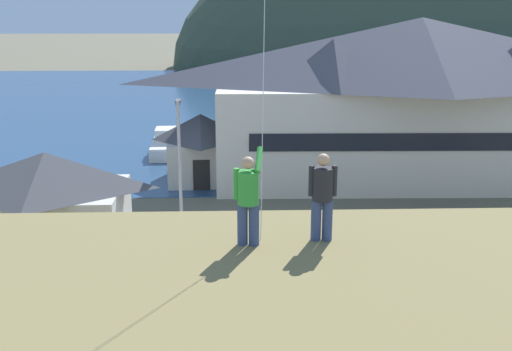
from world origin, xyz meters
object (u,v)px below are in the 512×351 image
at_px(parked_car_back_row_left, 37,309).
at_px(person_companion, 322,194).
at_px(harbor_lodge, 418,95).
at_px(parked_car_back_row_right, 489,257).
at_px(parked_car_lone_by_shed, 312,315).
at_px(parking_light_pole, 180,162).
at_px(moored_boat_wharfside, 167,144).
at_px(parked_car_mid_row_center, 346,247).
at_px(wharf_dock, 211,141).
at_px(storage_shed_waterside, 201,146).
at_px(parked_car_front_row_silver, 177,263).
at_px(storage_shed_near_lot, 49,208).
at_px(person_kite_flyer, 248,197).

distance_m(parked_car_back_row_left, person_companion, 14.28).
height_order(harbor_lodge, parked_car_back_row_right, harbor_lodge).
bearing_deg(parked_car_lone_by_shed, parked_car_back_row_right, 30.39).
bearing_deg(parking_light_pole, moored_boat_wharfside, 98.37).
bearing_deg(person_companion, parked_car_back_row_left, 135.00).
height_order(moored_boat_wharfside, parked_car_mid_row_center, moored_boat_wharfside).
xyz_separation_m(parked_car_lone_by_shed, parked_car_back_row_right, (8.31, 4.87, 0.00)).
distance_m(wharf_dock, parked_car_lone_by_shed, 33.42).
distance_m(wharf_dock, parking_light_pole, 23.45).
bearing_deg(wharf_dock, harbor_lodge, -38.28).
bearing_deg(person_companion, parked_car_mid_row_center, 77.10).
relative_size(storage_shed_waterside, wharf_dock, 0.50).
bearing_deg(storage_shed_waterside, wharf_dock, 89.20).
distance_m(parked_car_front_row_silver, parked_car_back_row_right, 13.49).
height_order(storage_shed_near_lot, parked_car_back_row_right, storage_shed_near_lot).
distance_m(parked_car_back_row_right, parking_light_pole, 14.95).
relative_size(moored_boat_wharfside, parked_car_back_row_right, 1.71).
xyz_separation_m(parked_car_back_row_left, parked_car_mid_row_center, (12.11, 5.44, 0.00)).
distance_m(storage_shed_waterside, wharf_dock, 11.85).
relative_size(storage_shed_near_lot, parking_light_pole, 1.01).
relative_size(harbor_lodge, parked_car_mid_row_center, 6.84).
xyz_separation_m(parked_car_back_row_left, parked_car_back_row_right, (18.12, 4.09, 0.00)).
bearing_deg(parking_light_pole, storage_shed_waterside, 88.01).
xyz_separation_m(wharf_dock, parked_car_back_row_right, (13.16, -28.19, 0.71)).
bearing_deg(moored_boat_wharfside, parked_car_front_row_silver, -82.83).
height_order(harbor_lodge, parking_light_pole, harbor_lodge).
bearing_deg(storage_shed_near_lot, person_kite_flyer, -60.58).
xyz_separation_m(moored_boat_wharfside, parked_car_lone_by_shed, (8.35, -29.90, 0.34)).
bearing_deg(wharf_dock, person_kite_flyer, -86.63).
bearing_deg(parked_car_back_row_right, storage_shed_waterside, 128.88).
bearing_deg(moored_boat_wharfside, harbor_lodge, -24.82).
height_order(parked_car_lone_by_shed, parking_light_pole, parking_light_pole).
xyz_separation_m(parked_car_back_row_right, person_companion, (-9.29, -12.93, 6.91)).
bearing_deg(parked_car_front_row_silver, wharf_dock, 89.33).
height_order(harbor_lodge, person_companion, harbor_lodge).
distance_m(wharf_dock, parked_car_front_row_silver, 28.35).
xyz_separation_m(storage_shed_near_lot, person_kite_flyer, (8.72, -15.47, 5.22)).
bearing_deg(storage_shed_near_lot, parked_car_back_row_right, -6.91).
height_order(storage_shed_near_lot, person_companion, person_companion).
bearing_deg(person_companion, harbor_lodge, 70.03).
relative_size(harbor_lodge, parked_car_front_row_silver, 6.83).
bearing_deg(storage_shed_waterside, parked_car_mid_row_center, -64.28).
bearing_deg(parked_car_front_row_silver, moored_boat_wharfside, 97.17).
bearing_deg(parked_car_lone_by_shed, wharf_dock, 98.34).
distance_m(harbor_lodge, storage_shed_waterside, 15.17).
xyz_separation_m(storage_shed_near_lot, parked_car_back_row_left, (1.32, -6.44, -1.70)).
relative_size(moored_boat_wharfside, person_kite_flyer, 3.95).
height_order(moored_boat_wharfside, parking_light_pole, parking_light_pole).
bearing_deg(parked_car_front_row_silver, storage_shed_waterside, 89.42).
xyz_separation_m(parked_car_front_row_silver, parked_car_mid_row_center, (7.47, 1.51, 0.00)).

